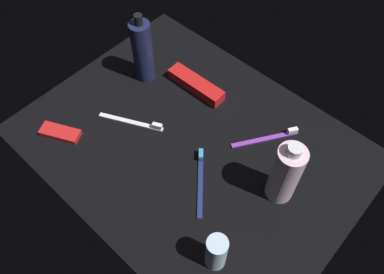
% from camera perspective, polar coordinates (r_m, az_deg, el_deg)
% --- Properties ---
extents(ground_plane, '(0.84, 0.64, 0.01)m').
position_cam_1_polar(ground_plane, '(1.00, 0.00, -1.16)').
color(ground_plane, black).
extents(lotion_bottle, '(0.06, 0.06, 0.21)m').
position_cam_1_polar(lotion_bottle, '(1.09, -7.25, 12.40)').
color(lotion_bottle, '#1B1E42').
rests_on(lotion_bottle, ground_plane).
extents(bodywash_bottle, '(0.06, 0.06, 0.19)m').
position_cam_1_polar(bodywash_bottle, '(0.88, 13.54, -5.19)').
color(bodywash_bottle, silver).
rests_on(bodywash_bottle, ground_plane).
extents(deodorant_stick, '(0.04, 0.04, 0.11)m').
position_cam_1_polar(deodorant_stick, '(0.82, 3.57, -16.51)').
color(deodorant_stick, silver).
rests_on(deodorant_stick, ground_plane).
extents(toothbrush_white, '(0.17, 0.09, 0.02)m').
position_cam_1_polar(toothbrush_white, '(1.04, -8.39, 2.17)').
color(toothbrush_white, white).
rests_on(toothbrush_white, ground_plane).
extents(toothbrush_navy, '(0.13, 0.14, 0.02)m').
position_cam_1_polar(toothbrush_navy, '(0.94, 1.25, -6.09)').
color(toothbrush_navy, navy).
rests_on(toothbrush_navy, ground_plane).
extents(toothbrush_purple, '(0.11, 0.16, 0.02)m').
position_cam_1_polar(toothbrush_purple, '(1.02, 11.22, -0.04)').
color(toothbrush_purple, purple).
rests_on(toothbrush_purple, ground_plane).
extents(toothpaste_box_red, '(0.18, 0.05, 0.03)m').
position_cam_1_polar(toothpaste_box_red, '(1.10, 0.58, 7.65)').
color(toothpaste_box_red, red).
rests_on(toothpaste_box_red, ground_plane).
extents(snack_bar_red, '(0.11, 0.08, 0.01)m').
position_cam_1_polar(snack_bar_red, '(1.07, -18.74, 0.61)').
color(snack_bar_red, red).
rests_on(snack_bar_red, ground_plane).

